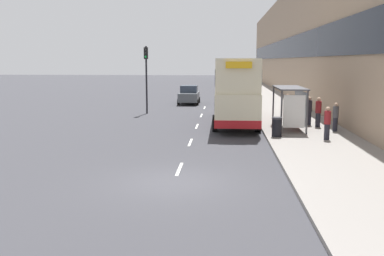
{
  "coord_description": "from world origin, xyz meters",
  "views": [
    {
      "loc": [
        1.68,
        -14.26,
        4.18
      ],
      "look_at": [
        -0.53,
        15.65,
        -0.56
      ],
      "focal_mm": 40.0,
      "sensor_mm": 36.0,
      "label": 1
    }
  ],
  "objects_px": {
    "car_2": "(189,95)",
    "pedestrian_4": "(309,111)",
    "pedestrian_3": "(287,106)",
    "bus_shelter": "(293,100)",
    "pedestrian_1": "(336,117)",
    "litter_bin": "(277,127)",
    "car_0": "(232,80)",
    "traffic_light_far_kerb": "(146,69)",
    "double_decker_bus_near": "(236,90)",
    "pedestrian_at_shelter": "(327,123)",
    "car_1": "(235,96)",
    "pedestrian_2": "(318,112)"
  },
  "relations": [
    {
      "from": "double_decker_bus_near",
      "to": "traffic_light_far_kerb",
      "type": "xyz_separation_m",
      "value": [
        -6.88,
        5.05,
        1.26
      ]
    },
    {
      "from": "bus_shelter",
      "to": "traffic_light_far_kerb",
      "type": "bearing_deg",
      "value": 141.79
    },
    {
      "from": "pedestrian_at_shelter",
      "to": "pedestrian_2",
      "type": "distance_m",
      "value": 4.37
    },
    {
      "from": "pedestrian_at_shelter",
      "to": "pedestrian_3",
      "type": "height_order",
      "value": "pedestrian_3"
    },
    {
      "from": "car_1",
      "to": "pedestrian_4",
      "type": "distance_m",
      "value": 13.38
    },
    {
      "from": "double_decker_bus_near",
      "to": "pedestrian_4",
      "type": "xyz_separation_m",
      "value": [
        4.6,
        -1.22,
        -1.22
      ]
    },
    {
      "from": "pedestrian_2",
      "to": "pedestrian_1",
      "type": "bearing_deg",
      "value": -68.39
    },
    {
      "from": "pedestrian_1",
      "to": "litter_bin",
      "type": "height_order",
      "value": "pedestrian_1"
    },
    {
      "from": "litter_bin",
      "to": "pedestrian_at_shelter",
      "type": "bearing_deg",
      "value": -15.47
    },
    {
      "from": "car_0",
      "to": "pedestrian_1",
      "type": "distance_m",
      "value": 50.08
    },
    {
      "from": "car_1",
      "to": "traffic_light_far_kerb",
      "type": "distance_m",
      "value": 9.97
    },
    {
      "from": "pedestrian_4",
      "to": "traffic_light_far_kerb",
      "type": "relative_size",
      "value": 0.34
    },
    {
      "from": "bus_shelter",
      "to": "double_decker_bus_near",
      "type": "height_order",
      "value": "double_decker_bus_near"
    },
    {
      "from": "car_1",
      "to": "traffic_light_far_kerb",
      "type": "bearing_deg",
      "value": -138.28
    },
    {
      "from": "pedestrian_4",
      "to": "car_2",
      "type": "bearing_deg",
      "value": 121.66
    },
    {
      "from": "car_2",
      "to": "pedestrian_3",
      "type": "xyz_separation_m",
      "value": [
        7.87,
        -10.76,
        0.14
      ]
    },
    {
      "from": "car_1",
      "to": "pedestrian_4",
      "type": "relative_size",
      "value": 2.54
    },
    {
      "from": "double_decker_bus_near",
      "to": "pedestrian_4",
      "type": "height_order",
      "value": "double_decker_bus_near"
    },
    {
      "from": "double_decker_bus_near",
      "to": "car_2",
      "type": "relative_size",
      "value": 2.7
    },
    {
      "from": "car_1",
      "to": "pedestrian_3",
      "type": "relative_size",
      "value": 2.67
    },
    {
      "from": "pedestrian_3",
      "to": "litter_bin",
      "type": "xyz_separation_m",
      "value": [
        -1.65,
        -7.76,
        -0.35
      ]
    },
    {
      "from": "pedestrian_3",
      "to": "bus_shelter",
      "type": "bearing_deg",
      "value": -94.8
    },
    {
      "from": "pedestrian_at_shelter",
      "to": "litter_bin",
      "type": "xyz_separation_m",
      "value": [
        -2.47,
        0.68,
        -0.34
      ]
    },
    {
      "from": "pedestrian_2",
      "to": "pedestrian_4",
      "type": "xyz_separation_m",
      "value": [
        -0.42,
        0.69,
        -0.01
      ]
    },
    {
      "from": "car_0",
      "to": "traffic_light_far_kerb",
      "type": "distance_m",
      "value": 42.04
    },
    {
      "from": "double_decker_bus_near",
      "to": "pedestrian_at_shelter",
      "type": "relative_size",
      "value": 6.27
    },
    {
      "from": "pedestrian_2",
      "to": "car_0",
      "type": "bearing_deg",
      "value": 95.09
    },
    {
      "from": "double_decker_bus_near",
      "to": "pedestrian_3",
      "type": "bearing_deg",
      "value": 30.38
    },
    {
      "from": "pedestrian_1",
      "to": "litter_bin",
      "type": "relative_size",
      "value": 1.58
    },
    {
      "from": "double_decker_bus_near",
      "to": "pedestrian_1",
      "type": "height_order",
      "value": "double_decker_bus_near"
    },
    {
      "from": "pedestrian_1",
      "to": "pedestrian_4",
      "type": "relative_size",
      "value": 0.92
    },
    {
      "from": "litter_bin",
      "to": "pedestrian_3",
      "type": "bearing_deg",
      "value": 77.97
    },
    {
      "from": "pedestrian_4",
      "to": "bus_shelter",
      "type": "bearing_deg",
      "value": -126.84
    },
    {
      "from": "pedestrian_2",
      "to": "pedestrian_4",
      "type": "distance_m",
      "value": 0.81
    },
    {
      "from": "pedestrian_2",
      "to": "litter_bin",
      "type": "relative_size",
      "value": 1.73
    },
    {
      "from": "car_2",
      "to": "pedestrian_4",
      "type": "distance_m",
      "value": 16.64
    },
    {
      "from": "car_0",
      "to": "pedestrian_2",
      "type": "xyz_separation_m",
      "value": [
        4.29,
        -48.23,
        0.22
      ]
    },
    {
      "from": "car_0",
      "to": "litter_bin",
      "type": "relative_size",
      "value": 4.37
    },
    {
      "from": "car_2",
      "to": "litter_bin",
      "type": "height_order",
      "value": "car_2"
    },
    {
      "from": "car_0",
      "to": "pedestrian_2",
      "type": "bearing_deg",
      "value": -84.91
    },
    {
      "from": "bus_shelter",
      "to": "car_2",
      "type": "distance_m",
      "value": 17.58
    },
    {
      "from": "pedestrian_3",
      "to": "traffic_light_far_kerb",
      "type": "relative_size",
      "value": 0.32
    },
    {
      "from": "car_1",
      "to": "pedestrian_2",
      "type": "relative_size",
      "value": 2.52
    },
    {
      "from": "car_1",
      "to": "pedestrian_2",
      "type": "bearing_deg",
      "value": -70.57
    },
    {
      "from": "double_decker_bus_near",
      "to": "car_0",
      "type": "bearing_deg",
      "value": 89.1
    },
    {
      "from": "double_decker_bus_near",
      "to": "car_2",
      "type": "xyz_separation_m",
      "value": [
        -4.14,
        12.95,
        -1.4
      ]
    },
    {
      "from": "car_1",
      "to": "pedestrian_at_shelter",
      "type": "height_order",
      "value": "pedestrian_at_shelter"
    },
    {
      "from": "car_2",
      "to": "pedestrian_4",
      "type": "height_order",
      "value": "pedestrian_4"
    },
    {
      "from": "pedestrian_at_shelter",
      "to": "pedestrian_2",
      "type": "bearing_deg",
      "value": 83.83
    },
    {
      "from": "car_2",
      "to": "pedestrian_at_shelter",
      "type": "distance_m",
      "value": 21.08
    }
  ]
}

